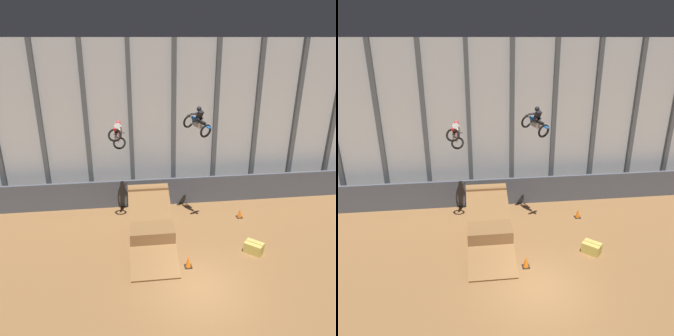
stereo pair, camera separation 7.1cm
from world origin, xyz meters
The scene contains 9 objects.
ground_plane centered at (0.00, 0.00, 0.00)m, with size 60.00×60.00×0.00m, color olive.
arena_back_wall centered at (0.00, 9.44, 5.16)m, with size 32.00×0.40×10.32m.
lower_barrier centered at (0.00, 8.02, 0.91)m, with size 31.36×0.20×1.82m.
dirt_ramp centered at (-1.95, 4.19, 0.88)m, with size 2.28×5.25×2.60m.
rider_bike_left_air centered at (-3.52, 6.07, 5.39)m, with size 0.97×1.75×1.67m.
rider_bike_right_air centered at (0.72, 5.29, 6.17)m, with size 1.42×1.80×1.56m.
traffic_cone_near_ramp centered at (3.63, 5.73, 0.28)m, with size 0.36×0.36×0.58m.
traffic_cone_arena_edge centered at (-0.33, 1.48, 0.28)m, with size 0.36×0.36×0.58m.
hay_bale_trackside centered at (3.21, 2.22, 0.28)m, with size 1.07×1.05×0.57m.
Camera 1 is at (-2.85, -11.21, 10.29)m, focal length 35.00 mm.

